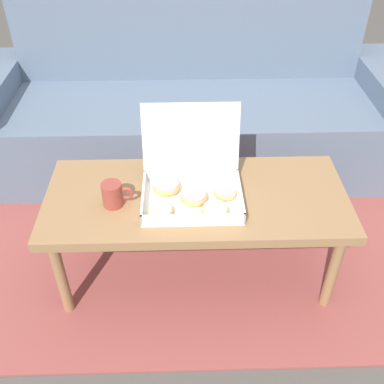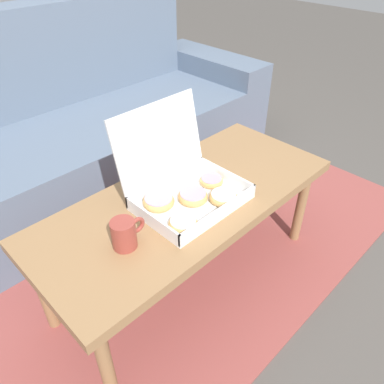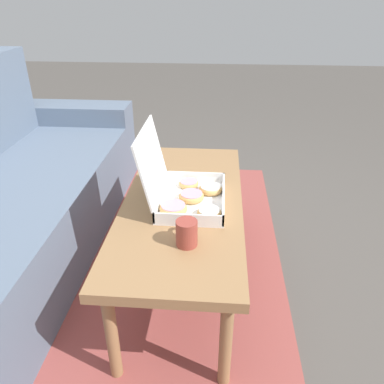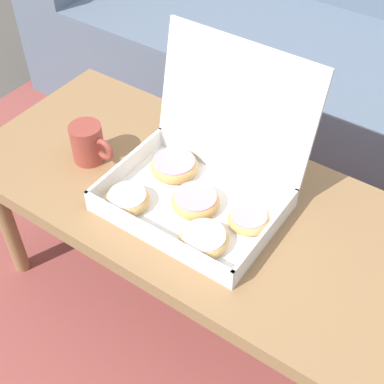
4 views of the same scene
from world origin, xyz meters
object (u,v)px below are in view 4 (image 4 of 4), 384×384
object	(u,v)px
pastry_box	(197,182)
coffee_mug	(88,143)
couch	(358,67)
coffee_table	(209,214)

from	to	relation	value
pastry_box	coffee_mug	xyz separation A→B (m)	(-0.29, -0.03, -0.00)
couch	coffee_mug	bearing A→B (deg)	-107.69
couch	coffee_table	size ratio (longest dim) A/B	2.03
coffee_table	coffee_mug	size ratio (longest dim) A/B	9.95
pastry_box	coffee_mug	distance (m)	0.29
couch	pastry_box	world-z (taller)	couch
coffee_mug	couch	bearing A→B (deg)	72.31
couch	coffee_table	distance (m)	0.95
couch	pastry_box	distance (m)	0.98
coffee_table	coffee_mug	world-z (taller)	coffee_mug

